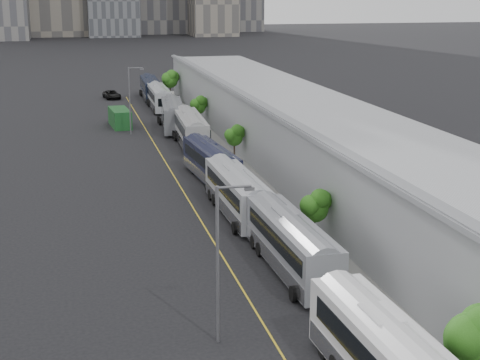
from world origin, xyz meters
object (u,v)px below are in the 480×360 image
object	(u,v)px
bus_4	(237,197)
bus_7	(173,117)
shipping_container	(120,118)
suv	(112,95)
bus_8	(159,99)
bus_3	(291,249)
bus_5	(211,166)
bus_9	(150,90)
street_lamp_far	(131,96)
bus_6	(191,132)
street_lamp_near	(221,253)

from	to	relation	value
bus_4	bus_7	xyz separation A→B (m)	(0.37, 40.14, 0.00)
shipping_container	suv	bearing A→B (deg)	84.26
bus_8	bus_3	bearing A→B (deg)	-89.15
bus_5	bus_7	bearing A→B (deg)	84.56
bus_9	street_lamp_far	bearing A→B (deg)	-99.22
bus_9	suv	bearing A→B (deg)	167.55
bus_5	bus_9	xyz separation A→B (m)	(0.64, 57.70, 0.03)
bus_9	bus_8	bearing A→B (deg)	-88.46
bus_7	street_lamp_far	distance (m)	6.99
bus_6	bus_8	world-z (taller)	bus_6
bus_9	bus_7	bearing A→B (deg)	-89.11
bus_6	suv	size ratio (longest dim) A/B	2.65
bus_7	bus_9	xyz separation A→B (m)	(0.34, 29.19, -0.05)
bus_7	bus_9	world-z (taller)	bus_7
bus_4	suv	distance (m)	71.19
bus_4	bus_6	distance (m)	28.53
bus_4	bus_5	size ratio (longest dim) A/B	1.04
bus_3	bus_7	world-z (taller)	bus_7
bus_5	street_lamp_far	size ratio (longest dim) A/B	1.46
bus_8	street_lamp_far	world-z (taller)	street_lamp_far
bus_7	suv	world-z (taller)	bus_7
bus_3	bus_6	bearing A→B (deg)	88.45
bus_7	bus_4	bearing A→B (deg)	-84.61
bus_4	shipping_container	size ratio (longest dim) A/B	2.00
bus_9	shipping_container	distance (m)	26.70
bus_4	bus_8	world-z (taller)	bus_4
bus_4	street_lamp_far	bearing A→B (deg)	96.86
street_lamp_near	bus_3	bearing A→B (deg)	53.18
bus_9	street_lamp_near	distance (m)	91.61
bus_3	shipping_container	distance (m)	57.21
street_lamp_far	shipping_container	world-z (taller)	street_lamp_far
bus_3	bus_7	size ratio (longest dim) A/B	0.99
bus_8	suv	distance (m)	15.07
bus_7	bus_9	distance (m)	29.19
bus_8	bus_6	bearing A→B (deg)	-88.75
bus_6	bus_7	world-z (taller)	bus_6
bus_4	shipping_container	distance (m)	44.08
street_lamp_far	shipping_container	distance (m)	7.00
bus_3	bus_4	bearing A→B (deg)	91.52
street_lamp_near	shipping_container	xyz separation A→B (m)	(-0.48, 65.58, -3.78)
shipping_container	bus_8	bearing A→B (deg)	58.21
bus_6	street_lamp_far	size ratio (longest dim) A/B	1.59
bus_9	bus_6	bearing A→B (deg)	-88.21
bus_4	bus_6	bearing A→B (deg)	87.14
bus_4	shipping_container	xyz separation A→B (m)	(-6.44, 43.60, -0.40)
bus_3	bus_4	distance (m)	13.19
bus_4	bus_9	world-z (taller)	bus_4
shipping_container	bus_6	bearing A→B (deg)	-68.54
bus_3	street_lamp_near	xyz separation A→B (m)	(-6.59, -8.80, 3.39)
bus_3	suv	size ratio (longest dim) A/B	2.54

